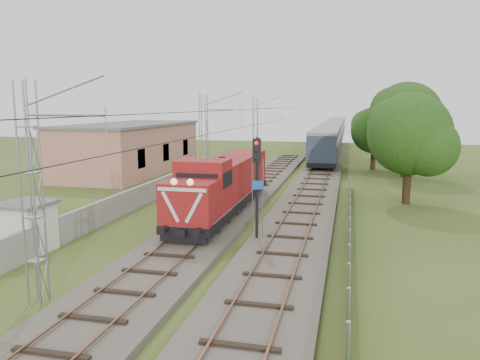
% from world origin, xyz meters
% --- Properties ---
extents(ground, '(140.00, 140.00, 0.00)m').
position_xyz_m(ground, '(0.00, 0.00, 0.00)').
color(ground, '#33481B').
rests_on(ground, ground).
extents(track_main, '(4.20, 70.00, 0.45)m').
position_xyz_m(track_main, '(0.00, 7.00, 0.18)').
color(track_main, '#6B6054').
rests_on(track_main, ground).
extents(track_side, '(4.20, 80.00, 0.45)m').
position_xyz_m(track_side, '(5.00, 20.00, 0.18)').
color(track_side, '#6B6054').
rests_on(track_side, ground).
extents(catenary, '(3.31, 70.00, 8.00)m').
position_xyz_m(catenary, '(-2.95, 12.00, 4.05)').
color(catenary, gray).
rests_on(catenary, ground).
extents(boundary_wall, '(0.25, 40.00, 1.50)m').
position_xyz_m(boundary_wall, '(-6.50, 12.00, 0.75)').
color(boundary_wall, '#9E9E99').
rests_on(boundary_wall, ground).
extents(station_building, '(8.40, 20.40, 5.22)m').
position_xyz_m(station_building, '(-15.00, 24.00, 2.63)').
color(station_building, tan).
rests_on(station_building, ground).
extents(fence, '(0.12, 32.00, 1.20)m').
position_xyz_m(fence, '(8.00, 3.00, 0.60)').
color(fence, black).
rests_on(fence, ground).
extents(locomotive, '(2.77, 15.84, 4.02)m').
position_xyz_m(locomotive, '(0.00, 6.73, 2.11)').
color(locomotive, black).
rests_on(locomotive, ground).
extents(coach_rake, '(3.16, 70.41, 3.65)m').
position_xyz_m(coach_rake, '(5.00, 61.86, 2.60)').
color(coach_rake, black).
rests_on(coach_rake, ground).
extents(signal_post, '(0.58, 0.48, 5.54)m').
position_xyz_m(signal_post, '(3.30, 1.04, 3.80)').
color(signal_post, black).
rests_on(signal_post, ground).
extents(relay_hut, '(2.56, 2.56, 2.49)m').
position_xyz_m(relay_hut, '(-7.40, -2.87, 1.26)').
color(relay_hut, silver).
rests_on(relay_hut, ground).
extents(tree_a, '(6.21, 5.92, 8.05)m').
position_xyz_m(tree_a, '(12.08, 13.26, 5.02)').
color(tree_a, '#3C2B18').
rests_on(tree_a, ground).
extents(tree_b, '(7.25, 6.91, 9.40)m').
position_xyz_m(tree_b, '(13.26, 26.66, 5.87)').
color(tree_b, '#3C2B18').
rests_on(tree_b, ground).
extents(tree_c, '(5.37, 5.11, 6.96)m').
position_xyz_m(tree_c, '(10.52, 31.44, 4.34)').
color(tree_c, '#3C2B18').
rests_on(tree_c, ground).
extents(tree_d, '(6.12, 5.83, 7.93)m').
position_xyz_m(tree_d, '(13.85, 40.59, 4.95)').
color(tree_d, '#3C2B18').
rests_on(tree_d, ground).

